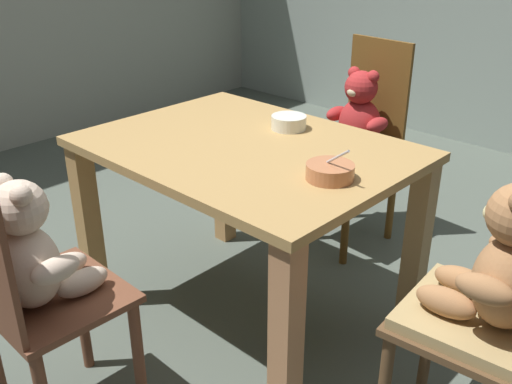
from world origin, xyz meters
TOP-DOWN VIEW (x-y plane):
  - ground_plane at (0.00, 0.00)m, footprint 5.20×5.20m
  - dining_table at (0.00, 0.00)m, footprint 1.14×0.85m
  - teddy_chair_far_center at (-0.08, 0.83)m, footprint 0.39×0.44m
  - teddy_chair_near_front at (-0.04, -0.82)m, footprint 0.40×0.37m
  - teddy_chair_near_right at (0.96, -0.06)m, footprint 0.42×0.41m
  - porridge_bowl_terracotta_near_right at (0.40, -0.04)m, footprint 0.16×0.15m
  - porridge_bowl_white_far_center at (-0.00, 0.23)m, footprint 0.13×0.13m

SIDE VIEW (x-z plane):
  - ground_plane at x=0.00m, z-range -0.04..0.00m
  - teddy_chair_near_front at x=-0.04m, z-range 0.11..1.04m
  - teddy_chair_far_center at x=-0.08m, z-range 0.09..1.06m
  - teddy_chair_near_right at x=0.96m, z-range 0.12..1.07m
  - dining_table at x=0.00m, z-range 0.23..0.96m
  - porridge_bowl_terracotta_near_right at x=0.40m, z-range 0.70..0.82m
  - porridge_bowl_white_far_center at x=0.00m, z-range 0.73..0.79m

